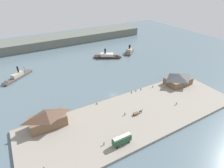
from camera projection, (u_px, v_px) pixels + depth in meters
The scene contains 20 objects.
ground_plane at pixel (113, 95), 108.76m from camera, with size 320.00×320.00×0.00m, color slate.
quay_promenade at pixel (135, 115), 91.94m from camera, with size 110.00×36.00×1.20m, color gray.
seawall_edge at pixel (116, 97), 105.81m from camera, with size 110.00×0.80×1.00m, color slate.
ferry_shed_west_terminal at pixel (47, 118), 82.42m from camera, with size 16.08×8.58×8.25m.
ferry_shed_east_terminal at pixel (178, 79), 115.81m from camera, with size 15.69×10.94×6.87m.
street_tram at pixel (122, 139), 74.19m from camera, with size 8.05×2.57×4.10m.
horse_cart at pixel (138, 113), 91.20m from camera, with size 5.56×1.44×1.87m.
pedestrian_walking_west at pixel (104, 144), 74.50m from camera, with size 0.40×0.40×1.61m.
pedestrian_walking_east at pixel (176, 103), 98.07m from camera, with size 0.41×0.41×1.64m.
pedestrian_at_waters_edge at pixel (153, 86), 113.34m from camera, with size 0.38×0.38×1.55m.
pedestrian_by_tram at pixel (125, 114), 90.58m from camera, with size 0.41×0.41×1.65m.
pedestrian_near_west_shed at pixel (44, 168), 64.95m from camera, with size 0.40×0.40×1.61m.
mooring_post_center_west at pixel (141, 89), 111.15m from camera, with size 0.44×0.44×0.90m, color black.
mooring_post_east at pixel (97, 104), 98.37m from camera, with size 0.44×0.44×0.90m, color black.
mooring_post_west at pixel (132, 92), 108.13m from camera, with size 0.44×0.44×0.90m, color black.
mooring_post_center_east at pixel (136, 90), 109.76m from camera, with size 0.44×0.44×0.90m, color black.
ferry_near_quay at pixel (129, 52), 165.94m from camera, with size 14.86×14.27×8.91m.
ferry_mid_harbor at pixel (110, 56), 157.80m from camera, with size 23.14×17.06×9.87m.
ferry_outer_harbor at pixel (15, 78), 123.89m from camera, with size 21.85×18.66×9.30m.
far_headland at pixel (59, 40), 189.34m from camera, with size 180.00×24.00×8.00m, color #60665B.
Camera 1 is at (-45.86, -78.58, 59.93)m, focal length 29.82 mm.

